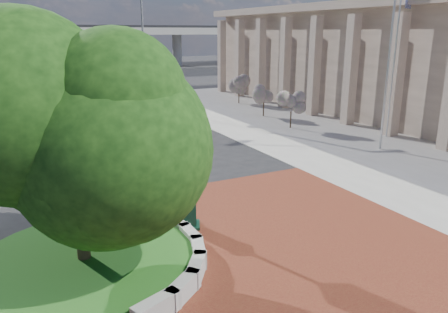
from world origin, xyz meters
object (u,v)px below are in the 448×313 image
flagpole_b (394,64)px  street_lamp_far (33,47)px  parked_car (68,87)px  street_lamp_near (146,42)px  flagpole_a (390,52)px  post_clock (188,163)px

flagpole_b → street_lamp_far: 38.70m
flagpole_b → parked_car: bearing=116.9°
parked_car → flagpole_b: size_ratio=0.49×
parked_car → street_lamp_far: street_lamp_far is taller
parked_car → street_lamp_near: (4.84, -12.60, 4.86)m
flagpole_a → flagpole_b: bearing=37.2°
street_lamp_near → parked_car: bearing=111.0°
post_clock → parked_car: size_ratio=0.95×
parked_car → street_lamp_far: (-2.72, 4.74, 4.09)m
post_clock → street_lamp_near: (6.13, 23.64, 3.29)m
parked_car → flagpole_a: bearing=-85.0°
flagpole_a → street_lamp_far: bearing=112.5°
street_lamp_near → flagpole_b: bearing=-59.2°
parked_car → flagpole_a: (12.36, -31.68, 4.65)m
post_clock → flagpole_b: 17.74m
parked_car → street_lamp_near: size_ratio=0.46×
street_lamp_near → street_lamp_far: size_ratio=1.16×
flagpole_b → street_lamp_near: (-10.19, 17.06, 1.02)m
parked_car → post_clock: bearing=-108.4°
flagpole_a → street_lamp_far: 39.42m
street_lamp_near → flagpole_a: bearing=-68.5°
flagpole_b → street_lamp_far: (-17.74, 34.40, 0.25)m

